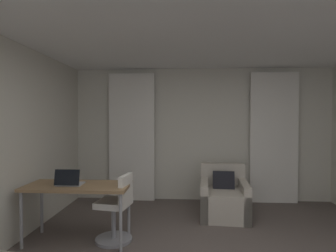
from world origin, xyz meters
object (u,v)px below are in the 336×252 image
(armchair, at_px, (224,199))
(laptop, at_px, (69,182))
(desk, at_px, (78,190))
(desk_chair, at_px, (116,211))

(armchair, relative_size, laptop, 2.86)
(laptop, bearing_deg, desk, 27.81)
(desk, bearing_deg, laptop, -152.19)
(desk, xyz_separation_m, laptop, (-0.09, -0.05, 0.11))
(desk_chair, xyz_separation_m, laptop, (-0.60, -0.08, 0.40))
(laptop, bearing_deg, desk_chair, 7.88)
(desk, distance_m, desk_chair, 0.58)
(desk_chair, bearing_deg, laptop, -172.12)
(desk, distance_m, laptop, 0.15)
(desk_chair, distance_m, laptop, 0.72)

